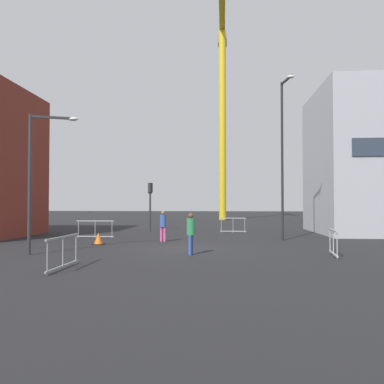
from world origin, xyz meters
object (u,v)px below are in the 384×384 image
(streetlamp_short, at_px, (37,169))
(construction_crane, at_px, (222,95))
(pedestrian_waiting, at_px, (191,230))
(traffic_light_island, at_px, (150,199))
(pedestrian_walking, at_px, (163,224))
(streetlamp_tall, at_px, (283,149))
(traffic_cone_by_barrier, at_px, (98,239))
(traffic_light_corner, at_px, (150,199))

(streetlamp_short, bearing_deg, construction_crane, 76.61)
(pedestrian_waiting, bearing_deg, construction_crane, 87.42)
(construction_crane, distance_m, streetlamp_short, 36.42)
(traffic_light_island, bearing_deg, pedestrian_walking, -75.98)
(streetlamp_short, relative_size, pedestrian_waiting, 3.39)
(pedestrian_waiting, bearing_deg, streetlamp_tall, 52.73)
(streetlamp_tall, distance_m, streetlamp_short, 13.25)
(pedestrian_walking, distance_m, traffic_cone_by_barrier, 3.62)
(streetlamp_short, relative_size, traffic_light_corner, 1.61)
(traffic_light_island, xyz_separation_m, traffic_cone_by_barrier, (-0.30, -13.07, -2.20))
(traffic_light_corner, relative_size, pedestrian_walking, 2.13)
(traffic_light_corner, bearing_deg, streetlamp_tall, -35.54)
(traffic_light_corner, xyz_separation_m, pedestrian_walking, (2.08, -7.38, -1.48))
(traffic_light_island, bearing_deg, traffic_cone_by_barrier, -91.31)
(streetlamp_tall, relative_size, traffic_cone_by_barrier, 15.21)
(construction_crane, bearing_deg, pedestrian_waiting, -92.58)
(traffic_light_corner, bearing_deg, streetlamp_short, -100.36)
(traffic_light_island, height_order, traffic_cone_by_barrier, traffic_light_island)
(pedestrian_waiting, xyz_separation_m, traffic_cone_by_barrier, (-5.14, 3.72, -0.73))
(streetlamp_short, distance_m, traffic_cone_by_barrier, 5.45)
(streetlamp_short, bearing_deg, streetlamp_tall, 30.87)
(construction_crane, distance_m, traffic_light_corner, 24.93)
(traffic_cone_by_barrier, bearing_deg, traffic_light_island, 88.69)
(construction_crane, xyz_separation_m, streetlamp_tall, (3.35, -26.59, -10.70))
(streetlamp_tall, bearing_deg, streetlamp_short, -149.13)
(construction_crane, xyz_separation_m, traffic_light_island, (-6.32, -16.15, -13.46))
(pedestrian_waiting, bearing_deg, pedestrian_walking, 110.39)
(construction_crane, relative_size, streetlamp_tall, 2.75)
(traffic_cone_by_barrier, bearing_deg, streetlamp_short, -107.69)
(construction_crane, height_order, streetlamp_tall, construction_crane)
(streetlamp_tall, bearing_deg, pedestrian_waiting, -127.27)
(streetlamp_tall, height_order, traffic_light_island, streetlamp_tall)
(traffic_light_corner, xyz_separation_m, pedestrian_waiting, (4.06, -12.70, -1.47))
(pedestrian_walking, distance_m, pedestrian_waiting, 5.67)
(pedestrian_walking, bearing_deg, traffic_light_island, 104.02)
(streetlamp_tall, xyz_separation_m, traffic_light_corner, (-8.89, 6.35, -2.75))
(streetlamp_tall, height_order, traffic_cone_by_barrier, streetlamp_tall)
(traffic_light_island, distance_m, pedestrian_waiting, 17.54)
(traffic_light_corner, height_order, pedestrian_walking, traffic_light_corner)
(streetlamp_short, bearing_deg, traffic_light_corner, 79.64)
(streetlamp_short, xyz_separation_m, pedestrian_walking, (4.48, 5.71, -2.59))
(streetlamp_tall, relative_size, traffic_light_island, 2.51)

